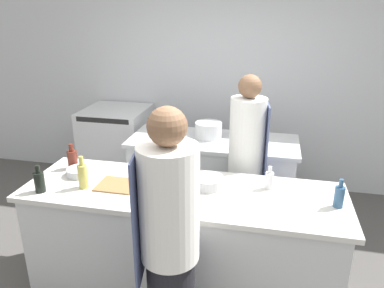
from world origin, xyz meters
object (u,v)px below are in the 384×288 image
Objects in this scene: bowl_prep_small at (208,182)px; bowl_ceramic_blue at (156,190)px; bottle_wine at (83,175)px; bottle_sauce at (39,181)px; chef_at_stove at (246,166)px; bowl_mixing_large at (80,172)px; stockpot at (209,130)px; bottle_cooking_oil at (269,180)px; bottle_vinegar at (339,196)px; oven_range at (118,147)px; chef_at_prep_near at (169,246)px; bottle_olive_oil at (72,159)px.

bowl_prep_small reaches higher than bowl_ceramic_blue.
bottle_sauce is at bearing -155.64° from bottle_wine.
chef_at_stove is 7.85× the size of bowl_mixing_large.
chef_at_stove is at bearing 66.62° from bowl_prep_small.
stockpot is at bearing -148.78° from chef_at_stove.
bowl_prep_small is 1.16m from stockpot.
bottle_sauce is at bearing -164.08° from bowl_prep_small.
bottle_vinegar is at bearing -20.27° from bottle_cooking_oil.
bowl_ceramic_blue is at bearing -96.76° from stockpot.
bottle_cooking_oil is 0.87m from bowl_ceramic_blue.
bottle_cooking_oil reaches higher than bowl_ceramic_blue.
bottle_cooking_oil is 0.47m from bowl_prep_small.
chef_at_stove reaches higher than oven_range.
bottle_vinegar is at bearing 6.48° from bottle_sauce.
chef_at_stove is 1.76m from bottle_sauce.
bowl_ceramic_blue is (-1.31, -0.10, -0.05)m from bottle_vinegar.
oven_range reaches higher than bowl_ceramic_blue.
bottle_sauce is at bearing -113.94° from bowl_mixing_large.
bottle_wine reaches higher than bottle_vinegar.
chef_at_prep_near is 9.39× the size of bottle_cooking_oil.
bowl_mixing_large is at bearing 177.55° from bottle_vinegar.
bottle_vinegar is (2.42, -1.71, 0.48)m from oven_range.
oven_range is 1.72m from bowl_mixing_large.
bottle_wine is 0.59m from bowl_ceramic_blue.
bottle_olive_oil is at bearing 130.00° from bottle_wine.
chef_at_stove is (1.72, -1.03, 0.35)m from oven_range.
chef_at_prep_near is at bearing -37.79° from bottle_olive_oil.
oven_range is 2.51m from bottle_cooking_oil.
oven_range is 1.61m from bottle_olive_oil.
bottle_cooking_oil is at bearing 11.85° from bottle_wine.
bottle_wine is (0.27, -0.32, 0.01)m from bottle_olive_oil.
bottle_olive_oil is 0.45m from bottle_sauce.
oven_range is at bearing 159.83° from stockpot.
bottle_olive_oil reaches higher than bowl_ceramic_blue.
bottle_cooking_oil is at bearing 18.45° from bowl_ceramic_blue.
bowl_ceramic_blue reaches higher than bowl_mixing_large.
chef_at_stove is 0.73m from stockpot.
bottle_cooking_oil is at bearing 3.40° from bowl_mixing_large.
bowl_mixing_large is (-1.33, -0.60, 0.08)m from chef_at_stove.
bottle_cooking_oil is 1.75m from bottle_sauce.
bottle_wine reaches higher than bowl_prep_small.
bottle_wine reaches higher than bowl_mixing_large.
oven_range is 3.59× the size of stockpot.
bottle_vinegar is at bearing -5.32° from bottle_olive_oil.
stockpot is (-0.10, 1.91, 0.11)m from chef_at_prep_near.
bottle_cooking_oil reaches higher than oven_range.
bottle_olive_oil is at bearing -79.16° from chef_at_stove.
stockpot is (0.88, 1.16, 0.05)m from bowl_mixing_large.
chef_at_prep_near reaches higher than bottle_sauce.
bottle_sauce is (-1.70, -0.43, 0.01)m from bottle_cooking_oil.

